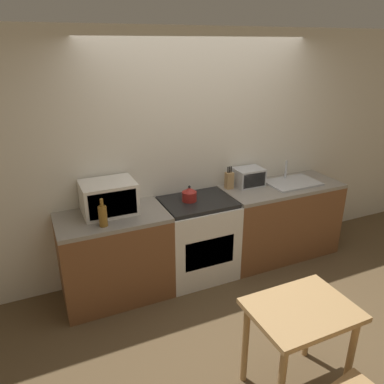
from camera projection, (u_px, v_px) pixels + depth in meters
name	position (u px, v px, depth m)	size (l,w,h in m)	color
ground_plane	(250.00, 314.00, 3.62)	(16.00, 16.00, 0.00)	brown
wall_back	(199.00, 154.00, 4.14)	(10.00, 0.06, 2.60)	silver
counter_left_run	(115.00, 256.00, 3.75)	(1.06, 0.62, 0.90)	brown
counter_right_run	(279.00, 220.00, 4.52)	(1.41, 0.62, 0.90)	brown
stove_range	(197.00, 238.00, 4.10)	(0.77, 0.62, 0.90)	silver
kettle	(189.00, 194.00, 3.89)	(0.15, 0.15, 0.17)	maroon
microwave	(109.00, 197.00, 3.60)	(0.51, 0.39, 0.31)	silver
bottle	(103.00, 216.00, 3.35)	(0.08, 0.08, 0.26)	olive
knife_block	(229.00, 180.00, 4.22)	(0.08, 0.07, 0.26)	tan
toaster_oven	(249.00, 177.00, 4.31)	(0.32, 0.25, 0.20)	silver
sink_basin	(292.00, 182.00, 4.40)	(0.60, 0.41, 0.24)	silver
dining_table	(300.00, 323.00, 2.63)	(0.72, 0.55, 0.74)	tan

